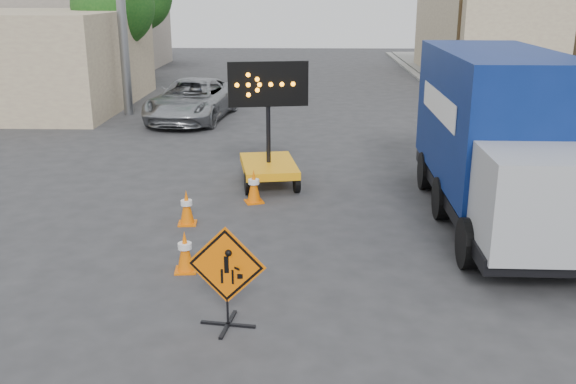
{
  "coord_description": "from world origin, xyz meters",
  "views": [
    {
      "loc": [
        0.79,
        -7.67,
        4.8
      ],
      "look_at": [
        0.46,
        2.87,
        1.49
      ],
      "focal_mm": 40.0,
      "sensor_mm": 36.0,
      "label": 1
    }
  ],
  "objects_px": {
    "pickup_truck": "(192,100)",
    "box_truck": "(497,147)",
    "construction_sign": "(226,274)",
    "arrow_board": "(269,158)"
  },
  "relations": [
    {
      "from": "construction_sign",
      "to": "pickup_truck",
      "type": "bearing_deg",
      "value": 110.03
    },
    {
      "from": "pickup_truck",
      "to": "box_truck",
      "type": "distance_m",
      "value": 14.07
    },
    {
      "from": "construction_sign",
      "to": "box_truck",
      "type": "distance_m",
      "value": 7.14
    },
    {
      "from": "construction_sign",
      "to": "arrow_board",
      "type": "height_order",
      "value": "arrow_board"
    },
    {
      "from": "construction_sign",
      "to": "pickup_truck",
      "type": "distance_m",
      "value": 16.36
    },
    {
      "from": "construction_sign",
      "to": "pickup_truck",
      "type": "relative_size",
      "value": 0.28
    },
    {
      "from": "pickup_truck",
      "to": "box_truck",
      "type": "xyz_separation_m",
      "value": [
        8.5,
        -11.18,
        0.85
      ]
    },
    {
      "from": "arrow_board",
      "to": "pickup_truck",
      "type": "height_order",
      "value": "arrow_board"
    },
    {
      "from": "construction_sign",
      "to": "box_truck",
      "type": "xyz_separation_m",
      "value": [
        5.19,
        4.84,
        0.8
      ]
    },
    {
      "from": "arrow_board",
      "to": "pickup_truck",
      "type": "relative_size",
      "value": 0.56
    }
  ]
}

